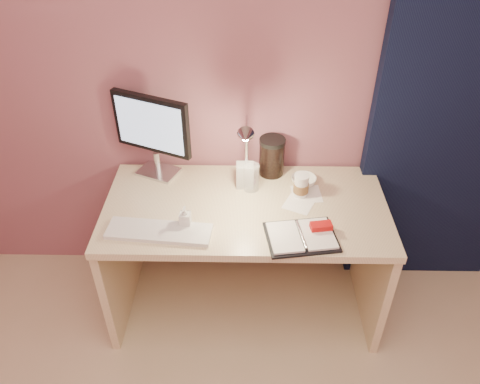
{
  "coord_description": "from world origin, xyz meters",
  "views": [
    {
      "loc": [
        0.0,
        -0.42,
        2.17
      ],
      "look_at": [
        -0.03,
        1.33,
        0.85
      ],
      "focal_mm": 35.0,
      "sensor_mm": 36.0,
      "label": 1
    }
  ],
  "objects_px": {
    "bowl": "(304,181)",
    "product_box": "(245,175)",
    "planner": "(303,236)",
    "clear_cup": "(251,177)",
    "desk_lamp": "(247,152)",
    "dark_jar": "(272,158)",
    "lotion_bottle": "(185,217)",
    "keyboard": "(159,231)",
    "coffee_cup": "(301,186)",
    "desk": "(246,230)",
    "monitor": "(153,129)"
  },
  "relations": [
    {
      "from": "desk",
      "to": "keyboard",
      "type": "relative_size",
      "value": 2.92
    },
    {
      "from": "desk",
      "to": "product_box",
      "type": "bearing_deg",
      "value": 93.92
    },
    {
      "from": "coffee_cup",
      "to": "desk",
      "type": "bearing_deg",
      "value": -177.39
    },
    {
      "from": "planner",
      "to": "bowl",
      "type": "xyz_separation_m",
      "value": [
        0.04,
        0.41,
        0.01
      ]
    },
    {
      "from": "desk",
      "to": "product_box",
      "type": "distance_m",
      "value": 0.31
    },
    {
      "from": "monitor",
      "to": "keyboard",
      "type": "xyz_separation_m",
      "value": [
        0.08,
        -0.48,
        -0.26
      ]
    },
    {
      "from": "monitor",
      "to": "lotion_bottle",
      "type": "height_order",
      "value": "monitor"
    },
    {
      "from": "dark_jar",
      "to": "desk_lamp",
      "type": "xyz_separation_m",
      "value": [
        -0.13,
        -0.22,
        0.17
      ]
    },
    {
      "from": "coffee_cup",
      "to": "product_box",
      "type": "distance_m",
      "value": 0.29
    },
    {
      "from": "coffee_cup",
      "to": "lotion_bottle",
      "type": "height_order",
      "value": "coffee_cup"
    },
    {
      "from": "lotion_bottle",
      "to": "clear_cup",
      "type": "bearing_deg",
      "value": 44.44
    },
    {
      "from": "product_box",
      "to": "planner",
      "type": "bearing_deg",
      "value": -57.32
    },
    {
      "from": "lotion_bottle",
      "to": "product_box",
      "type": "bearing_deg",
      "value": 50.0
    },
    {
      "from": "clear_cup",
      "to": "lotion_bottle",
      "type": "relative_size",
      "value": 1.27
    },
    {
      "from": "desk",
      "to": "bowl",
      "type": "relative_size",
      "value": 10.8
    },
    {
      "from": "clear_cup",
      "to": "desk_lamp",
      "type": "bearing_deg",
      "value": -107.18
    },
    {
      "from": "desk",
      "to": "lotion_bottle",
      "type": "bearing_deg",
      "value": -140.02
    },
    {
      "from": "monitor",
      "to": "lotion_bottle",
      "type": "bearing_deg",
      "value": -42.12
    },
    {
      "from": "keyboard",
      "to": "desk_lamp",
      "type": "bearing_deg",
      "value": 40.18
    },
    {
      "from": "monitor",
      "to": "coffee_cup",
      "type": "height_order",
      "value": "monitor"
    },
    {
      "from": "coffee_cup",
      "to": "lotion_bottle",
      "type": "relative_size",
      "value": 1.11
    },
    {
      "from": "desk",
      "to": "planner",
      "type": "relative_size",
      "value": 4.06
    },
    {
      "from": "monitor",
      "to": "desk_lamp",
      "type": "bearing_deg",
      "value": 0.44
    },
    {
      "from": "keyboard",
      "to": "clear_cup",
      "type": "height_order",
      "value": "clear_cup"
    },
    {
      "from": "desk",
      "to": "bowl",
      "type": "bearing_deg",
      "value": 20.38
    },
    {
      "from": "desk",
      "to": "clear_cup",
      "type": "height_order",
      "value": "clear_cup"
    },
    {
      "from": "monitor",
      "to": "clear_cup",
      "type": "height_order",
      "value": "monitor"
    },
    {
      "from": "desk",
      "to": "lotion_bottle",
      "type": "height_order",
      "value": "lotion_bottle"
    },
    {
      "from": "lotion_bottle",
      "to": "dark_jar",
      "type": "height_order",
      "value": "dark_jar"
    },
    {
      "from": "clear_cup",
      "to": "desk_lamp",
      "type": "xyz_separation_m",
      "value": [
        -0.02,
        -0.07,
        0.19
      ]
    },
    {
      "from": "keyboard",
      "to": "product_box",
      "type": "bearing_deg",
      "value": 49.26
    },
    {
      "from": "keyboard",
      "to": "lotion_bottle",
      "type": "bearing_deg",
      "value": 28.48
    },
    {
      "from": "bowl",
      "to": "product_box",
      "type": "relative_size",
      "value": 0.99
    },
    {
      "from": "lotion_bottle",
      "to": "desk_lamp",
      "type": "bearing_deg",
      "value": 38.87
    },
    {
      "from": "desk",
      "to": "desk_lamp",
      "type": "relative_size",
      "value": 3.29
    },
    {
      "from": "bowl",
      "to": "desk_lamp",
      "type": "bearing_deg",
      "value": -158.4
    },
    {
      "from": "dark_jar",
      "to": "planner",
      "type": "bearing_deg",
      "value": -76.29
    },
    {
      "from": "monitor",
      "to": "coffee_cup",
      "type": "distance_m",
      "value": 0.8
    },
    {
      "from": "dark_jar",
      "to": "desk_lamp",
      "type": "relative_size",
      "value": 0.44
    },
    {
      "from": "monitor",
      "to": "clear_cup",
      "type": "xyz_separation_m",
      "value": [
        0.5,
        -0.13,
        -0.2
      ]
    },
    {
      "from": "bowl",
      "to": "product_box",
      "type": "height_order",
      "value": "product_box"
    },
    {
      "from": "clear_cup",
      "to": "dark_jar",
      "type": "distance_m",
      "value": 0.18
    },
    {
      "from": "bowl",
      "to": "desk_lamp",
      "type": "height_order",
      "value": "desk_lamp"
    },
    {
      "from": "clear_cup",
      "to": "dark_jar",
      "type": "bearing_deg",
      "value": 53.11
    },
    {
      "from": "coffee_cup",
      "to": "dark_jar",
      "type": "xyz_separation_m",
      "value": [
        -0.14,
        0.2,
        0.04
      ]
    },
    {
      "from": "clear_cup",
      "to": "desk_lamp",
      "type": "distance_m",
      "value": 0.21
    },
    {
      "from": "lotion_bottle",
      "to": "dark_jar",
      "type": "bearing_deg",
      "value": 47.03
    },
    {
      "from": "coffee_cup",
      "to": "desk_lamp",
      "type": "height_order",
      "value": "desk_lamp"
    },
    {
      "from": "monitor",
      "to": "desk_lamp",
      "type": "distance_m",
      "value": 0.52
    },
    {
      "from": "monitor",
      "to": "desk_lamp",
      "type": "xyz_separation_m",
      "value": [
        0.48,
        -0.2,
        -0.01
      ]
    }
  ]
}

